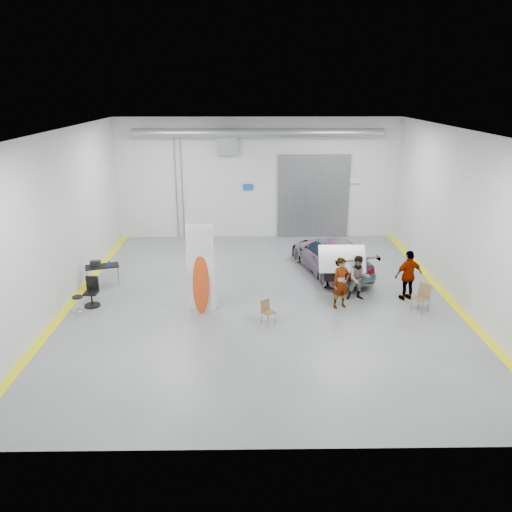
{
  "coord_description": "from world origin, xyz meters",
  "views": [
    {
      "loc": [
        -0.45,
        -16.79,
        7.4
      ],
      "look_at": [
        -0.21,
        0.47,
        1.5
      ],
      "focal_mm": 35.0,
      "sensor_mm": 36.0,
      "label": 1
    }
  ],
  "objects_px": {
    "shop_stool": "(78,306)",
    "person_b": "(359,278)",
    "sedan_car": "(331,255)",
    "office_chair": "(92,294)",
    "person_c": "(409,275)",
    "folding_chair_far": "(420,303)",
    "surfboard_display": "(201,276)",
    "folding_chair_near": "(268,316)",
    "person_a": "(341,283)",
    "work_table": "(100,266)"
  },
  "relations": [
    {
      "from": "office_chair",
      "to": "folding_chair_near",
      "type": "bearing_deg",
      "value": -11.28
    },
    {
      "from": "sedan_car",
      "to": "person_a",
      "type": "xyz_separation_m",
      "value": [
        -0.21,
        -3.5,
        0.18
      ]
    },
    {
      "from": "person_c",
      "to": "shop_stool",
      "type": "bearing_deg",
      "value": -10.38
    },
    {
      "from": "sedan_car",
      "to": "person_b",
      "type": "bearing_deg",
      "value": 86.69
    },
    {
      "from": "shop_stool",
      "to": "person_c",
      "type": "bearing_deg",
      "value": 6.1
    },
    {
      "from": "shop_stool",
      "to": "sedan_car",
      "type": "bearing_deg",
      "value": 23.9
    },
    {
      "from": "person_a",
      "to": "work_table",
      "type": "distance_m",
      "value": 9.24
    },
    {
      "from": "folding_chair_near",
      "to": "shop_stool",
      "type": "xyz_separation_m",
      "value": [
        -6.4,
        0.63,
        0.11
      ]
    },
    {
      "from": "work_table",
      "to": "person_a",
      "type": "bearing_deg",
      "value": -13.96
    },
    {
      "from": "sedan_car",
      "to": "shop_stool",
      "type": "xyz_separation_m",
      "value": [
        -9.18,
        -4.07,
        -0.38
      ]
    },
    {
      "from": "sedan_car",
      "to": "work_table",
      "type": "xyz_separation_m",
      "value": [
        -9.18,
        -1.27,
        0.05
      ]
    },
    {
      "from": "shop_stool",
      "to": "person_b",
      "type": "bearing_deg",
      "value": 7.21
    },
    {
      "from": "person_a",
      "to": "shop_stool",
      "type": "relative_size",
      "value": 2.58
    },
    {
      "from": "person_c",
      "to": "folding_chair_far",
      "type": "bearing_deg",
      "value": 81.33
    },
    {
      "from": "person_b",
      "to": "person_c",
      "type": "xyz_separation_m",
      "value": [
        1.8,
        0.0,
        0.1
      ]
    },
    {
      "from": "sedan_car",
      "to": "person_a",
      "type": "distance_m",
      "value": 3.51
    },
    {
      "from": "person_b",
      "to": "shop_stool",
      "type": "xyz_separation_m",
      "value": [
        -9.73,
        -1.23,
        -0.48
      ]
    },
    {
      "from": "person_c",
      "to": "sedan_car",
      "type": "bearing_deg",
      "value": -66.83
    },
    {
      "from": "work_table",
      "to": "shop_stool",
      "type": "bearing_deg",
      "value": -89.93
    },
    {
      "from": "person_a",
      "to": "folding_chair_far",
      "type": "xyz_separation_m",
      "value": [
        2.7,
        -0.38,
        -0.61
      ]
    },
    {
      "from": "folding_chair_far",
      "to": "person_b",
      "type": "bearing_deg",
      "value": -158.01
    },
    {
      "from": "person_b",
      "to": "office_chair",
      "type": "distance_m",
      "value": 9.52
    },
    {
      "from": "folding_chair_near",
      "to": "office_chair",
      "type": "distance_m",
      "value": 6.36
    },
    {
      "from": "sedan_car",
      "to": "folding_chair_far",
      "type": "relative_size",
      "value": 5.22
    },
    {
      "from": "person_c",
      "to": "shop_stool",
      "type": "height_order",
      "value": "person_c"
    },
    {
      "from": "sedan_car",
      "to": "office_chair",
      "type": "relative_size",
      "value": 4.88
    },
    {
      "from": "sedan_car",
      "to": "person_b",
      "type": "relative_size",
      "value": 3.04
    },
    {
      "from": "person_c",
      "to": "person_b",
      "type": "bearing_deg",
      "value": -16.48
    },
    {
      "from": "surfboard_display",
      "to": "work_table",
      "type": "xyz_separation_m",
      "value": [
        -4.17,
        2.56,
        -0.55
      ]
    },
    {
      "from": "sedan_car",
      "to": "person_c",
      "type": "relative_size",
      "value": 2.72
    },
    {
      "from": "sedan_car",
      "to": "person_b",
      "type": "distance_m",
      "value": 2.89
    },
    {
      "from": "person_a",
      "to": "folding_chair_near",
      "type": "height_order",
      "value": "person_a"
    },
    {
      "from": "folding_chair_near",
      "to": "office_chair",
      "type": "xyz_separation_m",
      "value": [
        -6.18,
        1.46,
        0.21
      ]
    },
    {
      "from": "folding_chair_far",
      "to": "shop_stool",
      "type": "height_order",
      "value": "folding_chair_far"
    },
    {
      "from": "office_chair",
      "to": "person_a",
      "type": "bearing_deg",
      "value": 0.28
    },
    {
      "from": "person_a",
      "to": "office_chair",
      "type": "xyz_separation_m",
      "value": [
        -8.75,
        0.27,
        -0.46
      ]
    },
    {
      "from": "person_b",
      "to": "person_c",
      "type": "bearing_deg",
      "value": -0.71
    },
    {
      "from": "folding_chair_near",
      "to": "person_c",
      "type": "bearing_deg",
      "value": -18.81
    },
    {
      "from": "person_b",
      "to": "folding_chair_near",
      "type": "bearing_deg",
      "value": -151.46
    },
    {
      "from": "sedan_car",
      "to": "folding_chair_near",
      "type": "distance_m",
      "value": 5.48
    },
    {
      "from": "person_b",
      "to": "work_table",
      "type": "height_order",
      "value": "person_b"
    },
    {
      "from": "sedan_car",
      "to": "surfboard_display",
      "type": "xyz_separation_m",
      "value": [
        -5.01,
        -3.84,
        0.61
      ]
    },
    {
      "from": "sedan_car",
      "to": "shop_stool",
      "type": "distance_m",
      "value": 10.04
    },
    {
      "from": "sedan_car",
      "to": "shop_stool",
      "type": "height_order",
      "value": "sedan_car"
    },
    {
      "from": "person_a",
      "to": "shop_stool",
      "type": "height_order",
      "value": "person_a"
    },
    {
      "from": "surfboard_display",
      "to": "folding_chair_near",
      "type": "distance_m",
      "value": 2.64
    },
    {
      "from": "work_table",
      "to": "office_chair",
      "type": "distance_m",
      "value": 2.0
    },
    {
      "from": "person_c",
      "to": "office_chair",
      "type": "xyz_separation_m",
      "value": [
        -11.31,
        -0.4,
        -0.48
      ]
    },
    {
      "from": "sedan_car",
      "to": "surfboard_display",
      "type": "height_order",
      "value": "surfboard_display"
    },
    {
      "from": "work_table",
      "to": "office_chair",
      "type": "xyz_separation_m",
      "value": [
        0.22,
        -1.96,
        -0.33
      ]
    }
  ]
}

